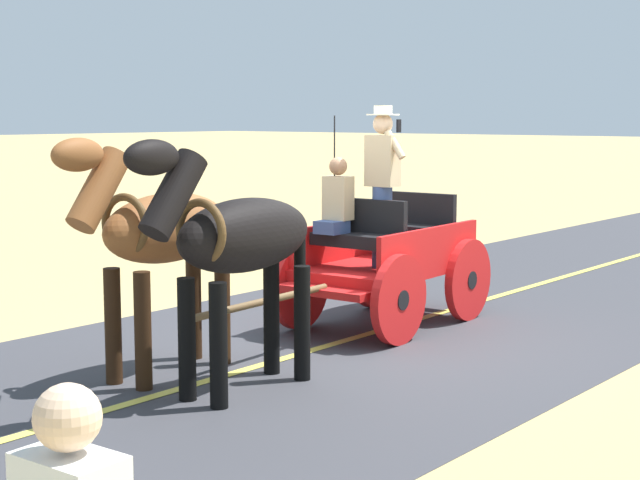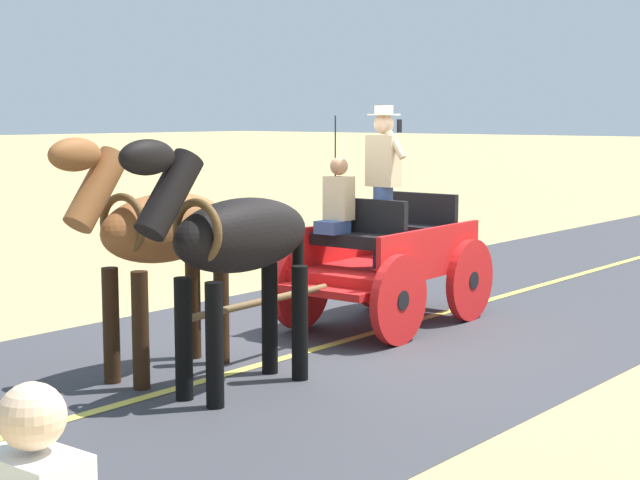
% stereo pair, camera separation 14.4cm
% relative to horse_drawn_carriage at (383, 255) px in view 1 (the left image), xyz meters
% --- Properties ---
extents(ground_plane, '(200.00, 200.00, 0.00)m').
position_rel_horse_drawn_carriage_xyz_m(ground_plane, '(-0.15, 0.68, -0.82)').
color(ground_plane, tan).
extents(road_surface, '(5.58, 160.00, 0.01)m').
position_rel_horse_drawn_carriage_xyz_m(road_surface, '(-0.15, 0.68, -0.81)').
color(road_surface, '#38383D').
rests_on(road_surface, ground).
extents(road_centre_stripe, '(0.12, 160.00, 0.00)m').
position_rel_horse_drawn_carriage_xyz_m(road_centre_stripe, '(-0.15, 0.68, -0.81)').
color(road_centre_stripe, '#DBCC4C').
rests_on(road_centre_stripe, road_surface).
extents(horse_drawn_carriage, '(1.53, 4.51, 2.50)m').
position_rel_horse_drawn_carriage_xyz_m(horse_drawn_carriage, '(0.00, 0.00, 0.00)').
color(horse_drawn_carriage, red).
rests_on(horse_drawn_carriage, ground).
extents(horse_near_side, '(0.60, 2.13, 2.21)m').
position_rel_horse_drawn_carriage_xyz_m(horse_near_side, '(-0.62, 3.00, 0.51)').
color(horse_near_side, black).
rests_on(horse_near_side, ground).
extents(horse_off_side, '(0.71, 2.14, 2.21)m').
position_rel_horse_drawn_carriage_xyz_m(horse_off_side, '(0.31, 3.05, 0.51)').
color(horse_off_side, brown).
rests_on(horse_off_side, ground).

